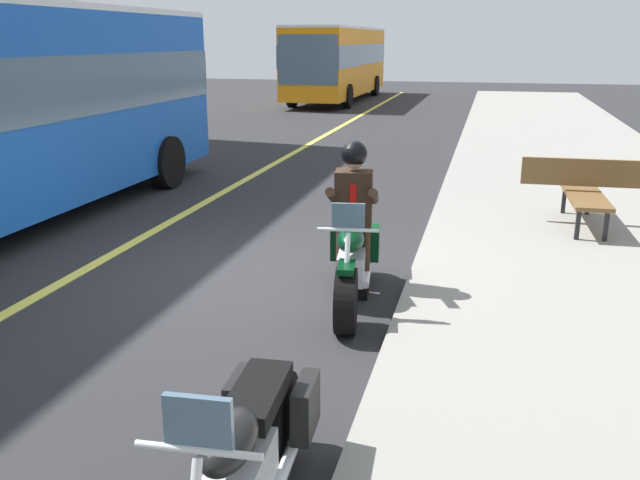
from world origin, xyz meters
TOP-DOWN VIEW (x-y plane):
  - ground_plane at (0.00, 0.00)m, footprint 80.00×80.00m
  - lane_center_stripe at (0.00, -2.00)m, footprint 60.00×0.16m
  - motorcycle_main at (0.54, 1.45)m, footprint 2.22×0.78m
  - rider_main at (0.36, 1.42)m, footprint 0.67×0.61m
  - motorcycle_parked at (4.29, 1.59)m, footprint 2.22×0.68m
  - bus_near at (-24.22, -4.26)m, footprint 11.05×2.70m
  - bench_sidewalk at (-2.90, 4.20)m, footprint 1.81×1.80m

SIDE VIEW (x-z plane):
  - ground_plane at x=0.00m, z-range 0.00..0.00m
  - lane_center_stripe at x=0.00m, z-range 0.00..0.01m
  - motorcycle_main at x=0.54m, z-range -0.18..1.08m
  - motorcycle_parked at x=4.29m, z-range -0.18..1.08m
  - bench_sidewalk at x=-2.90m, z-range 0.24..1.19m
  - rider_main at x=0.36m, z-range 0.17..1.91m
  - bus_near at x=-24.22m, z-range 0.22..3.52m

